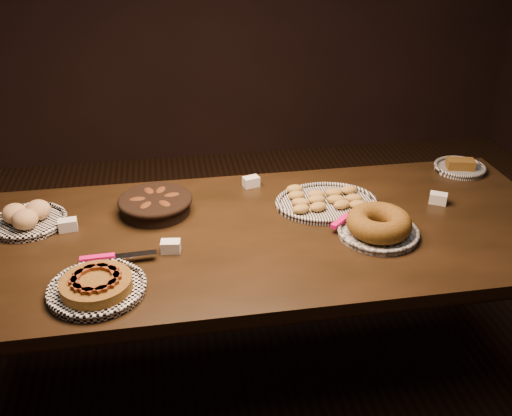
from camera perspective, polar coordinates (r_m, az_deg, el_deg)
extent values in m
plane|color=black|center=(2.68, 0.43, -16.06)|extent=(5.00, 5.00, 0.00)
cube|color=black|center=(2.23, 0.50, -2.73)|extent=(2.40, 1.00, 0.05)
cylinder|color=black|center=(2.83, -23.26, -6.93)|extent=(0.08, 0.08, 0.70)
cylinder|color=black|center=(3.07, 19.43, -3.14)|extent=(0.08, 0.08, 0.70)
torus|color=white|center=(1.95, -15.63, -7.61)|extent=(0.32, 0.32, 0.02)
cylinder|color=#4A2B0E|center=(1.94, -15.68, -7.36)|extent=(0.29, 0.29, 0.04)
cube|color=#5F2410|center=(1.90, -13.98, -6.94)|extent=(0.04, 0.08, 0.01)
cube|color=#5F2410|center=(1.94, -13.97, -6.27)|extent=(0.05, 0.08, 0.01)
cube|color=#5F2410|center=(1.97, -14.63, -5.81)|extent=(0.08, 0.06, 0.01)
cube|color=#5F2410|center=(1.98, -15.70, -5.71)|extent=(0.08, 0.03, 0.01)
cube|color=#5F2410|center=(1.97, -16.79, -6.00)|extent=(0.08, 0.07, 0.01)
cube|color=#5F2410|center=(1.95, -17.52, -6.58)|extent=(0.04, 0.08, 0.01)
cube|color=#5F2410|center=(1.92, -17.60, -7.24)|extent=(0.05, 0.08, 0.01)
cube|color=#5F2410|center=(1.89, -16.97, -7.74)|extent=(0.08, 0.06, 0.01)
cube|color=#5F2410|center=(1.87, -15.85, -7.87)|extent=(0.08, 0.03, 0.01)
cube|color=#5F2410|center=(1.88, -14.70, -7.56)|extent=(0.08, 0.07, 0.01)
cube|color=#ED0B6F|center=(2.07, -15.59, -4.83)|extent=(0.12, 0.03, 0.02)
cube|color=silver|center=(2.07, -11.99, -4.58)|extent=(0.15, 0.04, 0.00)
torus|color=black|center=(2.40, 7.05, 0.67)|extent=(0.35, 0.35, 0.02)
ellipsoid|color=olive|center=(2.31, 4.51, -0.09)|extent=(0.08, 0.06, 0.04)
ellipsoid|color=olive|center=(2.33, 6.23, 0.13)|extent=(0.08, 0.06, 0.04)
ellipsoid|color=olive|center=(2.36, 8.59, 0.36)|extent=(0.08, 0.07, 0.04)
ellipsoid|color=olive|center=(2.37, 10.18, 0.34)|extent=(0.08, 0.06, 0.04)
ellipsoid|color=olive|center=(2.36, 4.47, 0.56)|extent=(0.08, 0.07, 0.04)
ellipsoid|color=olive|center=(2.39, 6.10, 0.85)|extent=(0.07, 0.05, 0.04)
ellipsoid|color=olive|center=(2.40, 8.01, 0.87)|extent=(0.08, 0.06, 0.04)
ellipsoid|color=olive|center=(2.42, 9.77, 0.97)|extent=(0.08, 0.06, 0.04)
ellipsoid|color=olive|center=(2.41, 4.06, 1.29)|extent=(0.08, 0.05, 0.04)
ellipsoid|color=olive|center=(2.43, 6.06, 1.37)|extent=(0.08, 0.05, 0.04)
ellipsoid|color=olive|center=(2.45, 7.79, 1.54)|extent=(0.08, 0.05, 0.04)
ellipsoid|color=olive|center=(2.48, 9.29, 1.81)|extent=(0.08, 0.06, 0.04)
ellipsoid|color=olive|center=(2.46, 3.88, 1.92)|extent=(0.08, 0.05, 0.04)
torus|color=black|center=(2.22, 12.11, -2.22)|extent=(0.31, 0.31, 0.02)
torus|color=brown|center=(2.20, 12.21, -1.45)|extent=(0.29, 0.29, 0.09)
cube|color=#ED0B6F|center=(2.24, 8.49, -1.28)|extent=(0.11, 0.10, 0.02)
cube|color=silver|center=(2.34, 10.13, -0.12)|extent=(0.13, 0.12, 0.00)
cylinder|color=black|center=(2.36, -10.01, 0.31)|extent=(0.29, 0.29, 0.07)
torus|color=black|center=(2.35, -10.06, 0.80)|extent=(0.30, 0.30, 0.02)
ellipsoid|color=black|center=(2.36, -8.40, 1.01)|extent=(0.10, 0.07, 0.04)
ellipsoid|color=black|center=(2.40, -9.48, 1.50)|extent=(0.08, 0.10, 0.04)
ellipsoid|color=black|center=(2.41, -10.63, 1.42)|extent=(0.08, 0.10, 0.04)
ellipsoid|color=black|center=(2.35, -11.74, 0.58)|extent=(0.09, 0.05, 0.04)
ellipsoid|color=black|center=(2.30, -10.93, -0.02)|extent=(0.09, 0.10, 0.04)
ellipsoid|color=black|center=(2.29, -9.09, 0.14)|extent=(0.09, 0.10, 0.04)
torus|color=white|center=(2.41, -21.76, -1.13)|extent=(0.29, 0.29, 0.02)
ellipsoid|color=#9F7249|center=(2.42, -22.98, -0.51)|extent=(0.10, 0.10, 0.08)
ellipsoid|color=#9F7249|center=(2.41, -20.98, -0.18)|extent=(0.10, 0.10, 0.08)
ellipsoid|color=#9F7249|center=(2.36, -22.10, -1.06)|extent=(0.10, 0.10, 0.08)
torus|color=black|center=(2.86, 19.72, 3.92)|extent=(0.24, 0.24, 0.02)
cube|color=#4A2B0E|center=(2.85, 19.77, 4.17)|extent=(0.14, 0.10, 0.04)
cube|color=white|center=(2.10, -8.53, -3.83)|extent=(0.08, 0.05, 0.04)
cube|color=white|center=(2.54, -0.50, 2.65)|extent=(0.08, 0.06, 0.04)
cube|color=white|center=(2.34, 11.60, -0.46)|extent=(0.08, 0.07, 0.04)
cube|color=white|center=(2.32, -18.30, -1.62)|extent=(0.07, 0.05, 0.04)
cube|color=white|center=(2.52, 17.76, 0.93)|extent=(0.08, 0.07, 0.04)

